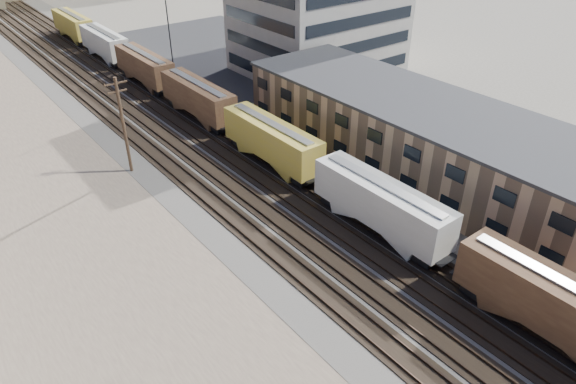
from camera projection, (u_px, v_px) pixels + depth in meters
ballast_bed at (171, 124)px, 62.65m from camera, size 18.00×200.00×0.06m
dirt_yard at (19, 219)px, 45.48m from camera, size 24.00×180.00×0.03m
asphalt_lot at (385, 118)px, 64.17m from camera, size 26.00×120.00×0.04m
rail_tracks at (166, 125)px, 62.32m from camera, size 11.40×200.00×0.24m
freight_train at (232, 117)px, 57.76m from camera, size 3.00×119.74×4.46m
warehouse at (415, 134)px, 51.89m from camera, size 12.40×40.40×7.25m
office_tower at (319, 8)px, 75.77m from camera, size 22.60×18.60×18.45m
utility_pole_north at (123, 124)px, 50.07m from camera, size 2.20×0.32×10.00m
radio_mast at (168, 25)px, 67.70m from camera, size 1.20×0.16×18.00m
parked_car_blue at (281, 60)px, 81.92m from camera, size 5.42×5.50×1.47m
parked_car_far at (392, 84)px, 72.94m from camera, size 2.45×4.24×1.36m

